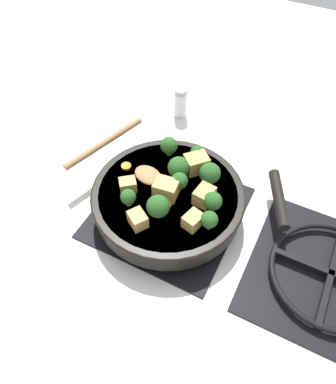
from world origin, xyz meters
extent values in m
plane|color=silver|center=(0.00, 0.00, 0.00)|extent=(2.40, 2.40, 0.00)
cube|color=black|center=(0.00, 0.00, 0.00)|extent=(0.31, 0.31, 0.01)
torus|color=black|center=(0.00, 0.00, 0.02)|extent=(0.24, 0.24, 0.01)
cube|color=black|center=(0.00, 0.00, 0.02)|extent=(0.01, 0.23, 0.01)
cube|color=black|center=(0.00, 0.00, 0.02)|extent=(0.23, 0.01, 0.01)
cube|color=black|center=(0.00, 0.36, 0.00)|extent=(0.31, 0.31, 0.01)
torus|color=black|center=(0.00, 0.36, 0.02)|extent=(0.24, 0.24, 0.01)
cube|color=black|center=(0.00, 0.36, 0.02)|extent=(0.01, 0.23, 0.01)
cube|color=black|center=(0.00, 0.36, 0.02)|extent=(0.23, 0.01, 0.01)
cylinder|color=black|center=(0.00, 0.00, 0.05)|extent=(0.32, 0.32, 0.05)
cylinder|color=brown|center=(0.00, 0.00, 0.05)|extent=(0.30, 0.30, 0.04)
torus|color=black|center=(0.00, 0.00, 0.07)|extent=(0.33, 0.33, 0.01)
cylinder|color=black|center=(-0.10, 0.22, 0.06)|extent=(0.15, 0.09, 0.02)
ellipsoid|color=#A87A4C|center=(-0.02, -0.06, 0.08)|extent=(0.07, 0.08, 0.01)
cylinder|color=#A87A4C|center=(-0.06, -0.20, 0.08)|extent=(0.22, 0.08, 0.02)
cube|color=tan|center=(0.05, 0.08, 0.09)|extent=(0.04, 0.04, 0.03)
cube|color=tan|center=(-0.01, 0.08, 0.09)|extent=(0.05, 0.04, 0.03)
cube|color=tan|center=(0.01, 0.00, 0.09)|extent=(0.04, 0.05, 0.04)
cube|color=tan|center=(-0.09, 0.03, 0.09)|extent=(0.06, 0.06, 0.04)
cube|color=tan|center=(0.03, -0.08, 0.09)|extent=(0.04, 0.05, 0.03)
cube|color=tan|center=(0.10, -0.02, 0.09)|extent=(0.05, 0.05, 0.03)
cylinder|color=#709956|center=(-0.02, 0.02, 0.08)|extent=(0.01, 0.01, 0.01)
sphere|color=#285B23|center=(-0.02, 0.02, 0.10)|extent=(0.04, 0.04, 0.04)
cylinder|color=#709956|center=(-0.10, -0.05, 0.08)|extent=(0.01, 0.01, 0.01)
sphere|color=#285B23|center=(-0.10, -0.05, 0.10)|extent=(0.04, 0.04, 0.04)
cylinder|color=#709956|center=(0.07, -0.06, 0.08)|extent=(0.01, 0.01, 0.01)
sphere|color=#285B23|center=(0.07, -0.06, 0.10)|extent=(0.03, 0.03, 0.03)
cylinder|color=#709956|center=(-0.11, 0.02, 0.08)|extent=(0.01, 0.01, 0.01)
sphere|color=#285B23|center=(-0.11, 0.02, 0.10)|extent=(0.03, 0.03, 0.03)
cylinder|color=#709956|center=(0.00, 0.10, 0.08)|extent=(0.01, 0.01, 0.01)
sphere|color=#285B23|center=(0.00, 0.10, 0.10)|extent=(0.04, 0.04, 0.04)
cylinder|color=#709956|center=(0.06, 0.01, 0.08)|extent=(0.01, 0.01, 0.01)
sphere|color=#285B23|center=(0.06, 0.01, 0.10)|extent=(0.05, 0.05, 0.05)
cylinder|color=#709956|center=(-0.05, 0.00, 0.08)|extent=(0.01, 0.01, 0.01)
sphere|color=#285B23|center=(-0.05, 0.00, 0.10)|extent=(0.05, 0.05, 0.05)
cylinder|color=#709956|center=(0.04, 0.11, 0.08)|extent=(0.01, 0.01, 0.01)
sphere|color=#285B23|center=(0.04, 0.11, 0.10)|extent=(0.03, 0.03, 0.03)
cylinder|color=#709956|center=(-0.06, 0.07, 0.08)|extent=(0.01, 0.01, 0.01)
sphere|color=#285B23|center=(-0.06, 0.07, 0.10)|extent=(0.05, 0.05, 0.05)
cylinder|color=orange|center=(-0.02, -0.12, 0.08)|extent=(0.02, 0.02, 0.01)
cylinder|color=orange|center=(0.03, 0.01, 0.08)|extent=(0.02, 0.02, 0.01)
cylinder|color=white|center=(-0.33, -0.13, 0.04)|extent=(0.04, 0.04, 0.07)
cylinder|color=#B7B7BC|center=(-0.33, -0.13, 0.08)|extent=(0.03, 0.03, 0.01)
camera|label=1|loc=(0.45, 0.23, 0.69)|focal=35.00mm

